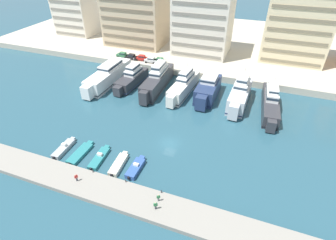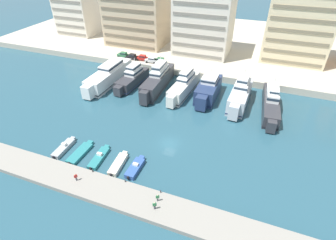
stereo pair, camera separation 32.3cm
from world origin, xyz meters
name	(u,v)px [view 1 (the left image)]	position (x,y,z in m)	size (l,w,h in m)	color
ground_plane	(170,143)	(0.00, 0.00, 0.00)	(400.00, 400.00, 0.00)	#285160
quay_promenade	(226,42)	(0.00, 67.43, 1.02)	(180.00, 70.00, 2.05)	#BCB29E
pier_dock	(136,200)	(0.00, -16.35, 0.45)	(120.00, 5.81, 0.89)	gray
yacht_white_far_left	(108,76)	(-27.05, 20.41, 2.42)	(5.17, 22.77, 7.54)	white
yacht_charcoal_left	(132,78)	(-19.87, 21.70, 2.15)	(5.06, 16.25, 7.75)	#333338
yacht_charcoal_mid_left	(157,80)	(-11.89, 22.24, 2.72)	(4.54, 21.11, 9.03)	#333338
yacht_ivory_center_left	(184,85)	(-3.89, 22.23, 2.42)	(5.10, 18.81, 8.28)	silver
yacht_navy_center	(208,89)	(2.96, 22.33, 2.45)	(5.07, 16.06, 7.62)	navy
yacht_silver_center_right	(240,94)	(11.62, 21.86, 2.79)	(4.90, 17.78, 9.26)	silver
yacht_charcoal_mid_right	(271,102)	(19.43, 21.54, 2.29)	(4.84, 20.80, 8.05)	#333338
motorboat_grey_far_left	(64,148)	(-19.97, -9.64, 0.46)	(1.96, 6.93, 1.46)	#9EA3A8
motorboat_teal_left	(80,153)	(-15.91, -9.63, 0.35)	(2.24, 7.52, 0.80)	teal
motorboat_teal_mid_left	(100,158)	(-11.50, -9.46, 0.39)	(2.32, 7.29, 1.28)	teal
motorboat_cream_center_left	(119,164)	(-6.94, -9.81, 0.46)	(2.21, 6.82, 0.92)	beige
motorboat_blue_center	(136,168)	(-3.39, -9.56, 0.50)	(1.91, 6.27, 1.38)	#33569E
car_green_far_left	(123,55)	(-30.32, 35.54, 3.02)	(4.12, 1.96, 1.80)	#2D6642
car_black_left	(132,57)	(-26.68, 35.16, 3.02)	(4.15, 2.03, 1.80)	black
car_red_mid_left	(142,58)	(-23.03, 35.46, 3.02)	(4.18, 2.09, 1.80)	red
car_white_center_left	(151,60)	(-19.38, 34.80, 3.02)	(4.20, 2.14, 1.80)	white
car_green_center	(160,60)	(-16.44, 35.39, 3.02)	(4.20, 2.13, 1.80)	#2D6642
apartment_block_far_left	(76,1)	(-61.31, 55.45, 14.61)	(15.46, 15.71, 27.01)	silver
apartment_block_left	(136,18)	(-31.99, 51.01, 11.52)	(22.32, 15.63, 20.85)	#C6AD89
apartment_block_mid_left	(204,19)	(-6.04, 50.20, 13.61)	(19.07, 15.86, 25.02)	silver
apartment_block_center_left	(298,24)	(23.86, 54.22, 13.74)	(19.98, 14.70, 25.28)	beige
pedestrian_near_edge	(158,197)	(3.68, -15.45, 1.82)	(0.52, 0.41, 1.56)	#4C515B
pedestrian_mid_deck	(156,205)	(3.84, -17.06, 1.89)	(0.58, 0.43, 1.69)	#282D3D
pedestrian_far_side	(76,177)	(-11.59, -16.44, 1.83)	(0.40, 0.54, 1.58)	#282D3D
bollard_west	(93,171)	(-10.09, -13.69, 1.22)	(0.20, 0.20, 0.61)	#2D2D33
bollard_west_mid	(126,181)	(-3.30, -13.69, 1.22)	(0.20, 0.20, 0.61)	#2D2D33
bollard_east_mid	(161,191)	(3.48, -13.69, 1.22)	(0.20, 0.20, 0.61)	#2D2D33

